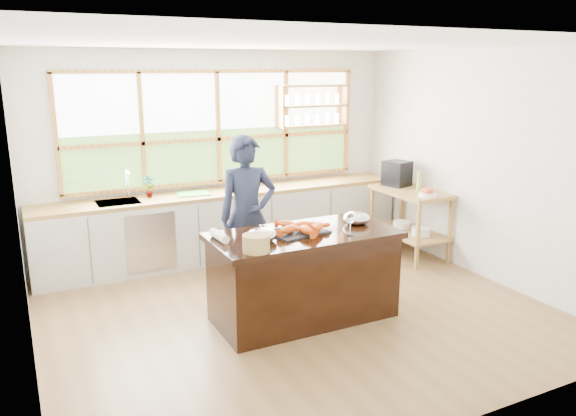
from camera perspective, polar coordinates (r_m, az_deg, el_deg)
ground_plane at (r=5.99m, az=0.66°, el=-10.29°), size 5.00×5.00×0.00m
room_shell at (r=5.97m, az=-1.35°, el=7.14°), size 5.02×4.52×2.71m
back_counter at (r=7.51m, az=-6.24°, el=-1.58°), size 4.90×0.63×0.90m
right_shelf_unit at (r=7.65m, az=12.31°, el=-0.37°), size 0.62×1.10×0.90m
island at (r=5.66m, az=1.60°, el=-6.85°), size 1.85×0.90×0.90m
cook at (r=6.18m, az=-4.13°, el=-0.80°), size 0.69×0.49×1.78m
potted_plant at (r=7.16m, az=-13.98°, el=2.15°), size 0.15×0.10×0.29m
cutting_board at (r=7.26m, az=-9.62°, el=1.45°), size 0.45×0.37×0.01m
espresso_machine at (r=7.79m, az=11.00°, el=3.47°), size 0.37×0.39×0.34m
wine_bottle at (r=7.52m, az=13.17°, el=2.67°), size 0.08×0.08×0.26m
fruit_bowl at (r=7.25m, az=14.04°, el=1.50°), size 0.22×0.22×0.11m
slate_board at (r=5.51m, az=0.96°, el=-2.43°), size 0.61×0.48×0.02m
lobster_pile at (r=5.48m, az=1.31°, el=-1.99°), size 0.52×0.48×0.08m
mixing_bowl_left at (r=5.24m, az=-2.66°, el=-2.75°), size 0.28×0.28×0.14m
mixing_bowl_right at (r=5.85m, az=6.98°, el=-1.02°), size 0.28×0.28×0.14m
wine_glass at (r=5.41m, az=6.35°, el=-1.15°), size 0.08×0.08×0.22m
wicker_basket at (r=4.94m, az=-3.25°, el=-3.59°), size 0.24×0.24×0.16m
parchment_roll at (r=5.31m, az=-6.99°, el=-2.83°), size 0.10×0.30×0.08m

